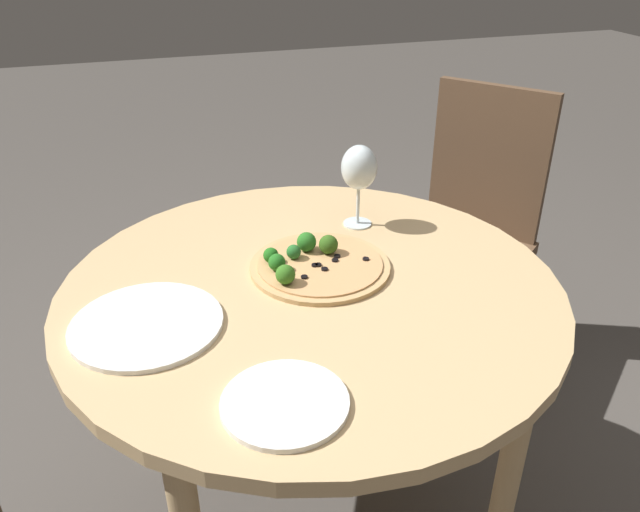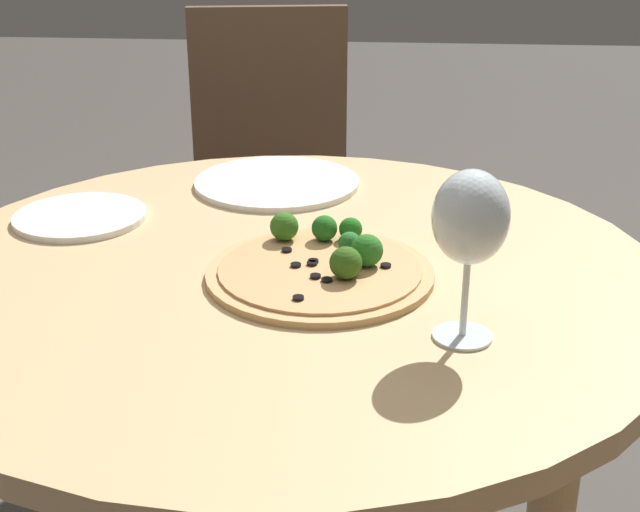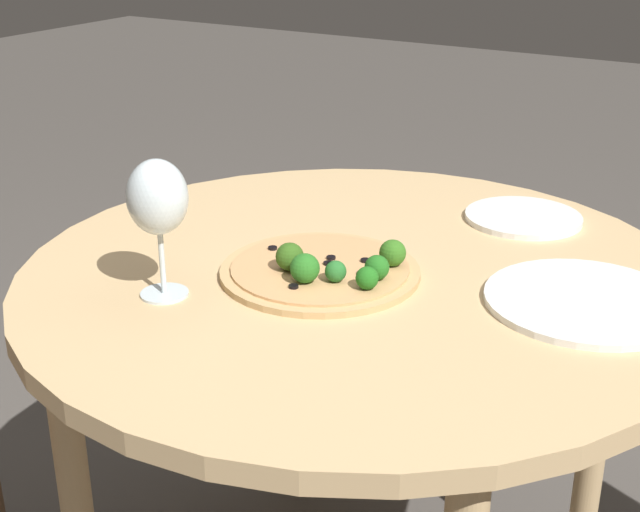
{
  "view_description": "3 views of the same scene",
  "coord_description": "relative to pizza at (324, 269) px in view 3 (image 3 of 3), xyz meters",
  "views": [
    {
      "loc": [
        -0.32,
        -1.04,
        1.39
      ],
      "look_at": [
        0.04,
        0.05,
        0.75
      ],
      "focal_mm": 35.0,
      "sensor_mm": 36.0,
      "label": 1
    },
    {
      "loc": [
        1.09,
        0.14,
        1.21
      ],
      "look_at": [
        0.04,
        0.05,
        0.75
      ],
      "focal_mm": 50.0,
      "sensor_mm": 36.0,
      "label": 2
    },
    {
      "loc": [
        -0.59,
        1.09,
        1.26
      ],
      "look_at": [
        0.04,
        0.05,
        0.75
      ],
      "focal_mm": 50.0,
      "sensor_mm": 36.0,
      "label": 3
    }
  ],
  "objects": [
    {
      "name": "plate_near",
      "position": [
        -0.36,
        -0.11,
        -0.01
      ],
      "size": [
        0.28,
        0.28,
        0.01
      ],
      "color": "white",
      "rests_on": "dining_table"
    },
    {
      "name": "pizza",
      "position": [
        0.0,
        0.0,
        0.0
      ],
      "size": [
        0.3,
        0.3,
        0.06
      ],
      "color": "tan",
      "rests_on": "dining_table"
    },
    {
      "name": "plate_far",
      "position": [
        -0.17,
        -0.39,
        -0.01
      ],
      "size": [
        0.2,
        0.2,
        0.01
      ],
      "color": "white",
      "rests_on": "dining_table"
    },
    {
      "name": "wine_glass",
      "position": [
        0.16,
        0.17,
        0.13
      ],
      "size": [
        0.08,
        0.08,
        0.2
      ],
      "color": "silver",
      "rests_on": "dining_table"
    },
    {
      "name": "dining_table",
      "position": [
        -0.03,
        -0.05,
        -0.09
      ],
      "size": [
        1.02,
        1.02,
        0.72
      ],
      "color": "tan",
      "rests_on": "ground_plane"
    }
  ]
}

